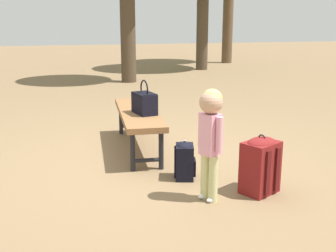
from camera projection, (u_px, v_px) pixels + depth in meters
ground_plane at (150, 163)px, 4.44m from camera, size 40.00×40.00×0.00m
park_bench at (138, 116)px, 4.81m from camera, size 1.62×0.49×0.45m
handbag at (144, 102)px, 4.61m from camera, size 0.35×0.24×0.37m
child_standing at (211, 127)px, 3.40m from camera, size 0.23×0.19×0.92m
backpack_large at (260, 164)px, 3.63m from camera, size 0.35×0.38×0.52m
backpack_small at (185, 159)px, 3.97m from camera, size 0.25×0.23×0.37m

